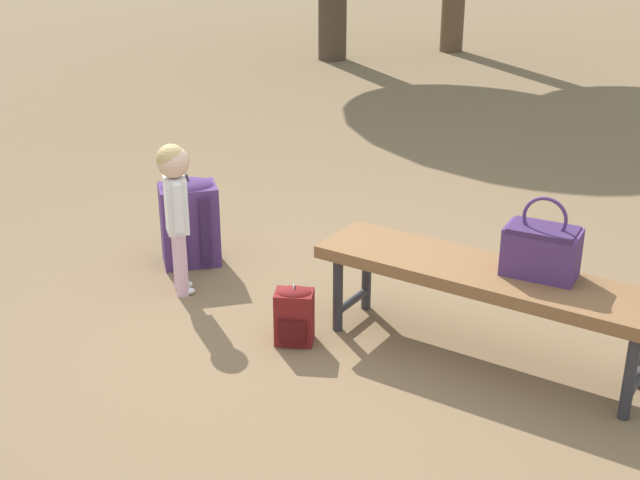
# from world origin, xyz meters

# --- Properties ---
(ground_plane) EXTENTS (40.00, 40.00, 0.00)m
(ground_plane) POSITION_xyz_m (0.00, 0.00, 0.00)
(ground_plane) COLOR brown
(ground_plane) RESTS_ON ground
(park_bench) EXTENTS (1.65, 0.72, 0.45)m
(park_bench) POSITION_xyz_m (-0.80, -0.12, 0.39)
(park_bench) COLOR brown
(park_bench) RESTS_ON ground
(handbag) EXTENTS (0.34, 0.21, 0.37)m
(handbag) POSITION_xyz_m (-1.02, -0.14, 0.58)
(handbag) COLOR #4C2D66
(handbag) RESTS_ON park_bench
(child_standing) EXTENTS (0.18, 0.19, 0.83)m
(child_standing) POSITION_xyz_m (0.85, -0.21, 0.55)
(child_standing) COLOR #E5B2C6
(child_standing) RESTS_ON ground
(backpack_large) EXTENTS (0.40, 0.38, 0.54)m
(backpack_large) POSITION_xyz_m (1.00, -0.59, 0.27)
(backpack_large) COLOR #4C2D66
(backpack_large) RESTS_ON ground
(backpack_small) EXTENTS (0.21, 0.19, 0.31)m
(backpack_small) POSITION_xyz_m (0.07, 0.07, 0.15)
(backpack_small) COLOR maroon
(backpack_small) RESTS_ON ground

